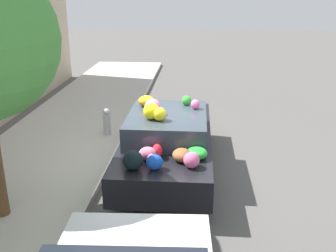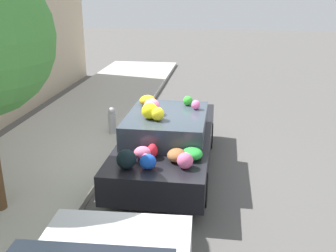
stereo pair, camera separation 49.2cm
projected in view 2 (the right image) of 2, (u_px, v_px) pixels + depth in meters
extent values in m
plane|color=#565451|center=(160.00, 169.00, 8.59)|extent=(60.00, 60.00, 0.00)
cube|color=#B2ADA3|center=(43.00, 159.00, 8.93)|extent=(24.00, 3.20, 0.14)
cylinder|color=#B2B2B7|center=(112.00, 123.00, 10.23)|extent=(0.20, 0.20, 0.55)
sphere|color=#B2B2B7|center=(112.00, 111.00, 10.12)|extent=(0.18, 0.18, 0.18)
cube|color=black|center=(168.00, 144.00, 8.37)|extent=(4.44, 1.79, 0.55)
cube|color=#333D47|center=(167.00, 125.00, 8.03)|extent=(2.00, 1.58, 0.47)
cylinder|color=black|center=(143.00, 132.00, 9.85)|extent=(0.63, 0.18, 0.63)
cylinder|color=black|center=(209.00, 136.00, 9.63)|extent=(0.63, 0.18, 0.63)
cylinder|color=black|center=(114.00, 184.00, 7.29)|extent=(0.63, 0.18, 0.63)
cylinder|color=black|center=(202.00, 190.00, 7.07)|extent=(0.63, 0.18, 0.63)
ellipsoid|color=pink|center=(196.00, 105.00, 8.20)|extent=(0.22, 0.22, 0.20)
sphere|color=#8E6039|center=(175.00, 112.00, 9.08)|extent=(0.35, 0.35, 0.30)
sphere|color=green|center=(188.00, 101.00, 8.48)|extent=(0.26, 0.26, 0.21)
sphere|color=#965E28|center=(192.00, 116.00, 9.00)|extent=(0.26, 0.26, 0.19)
ellipsoid|color=#975F34|center=(177.00, 155.00, 6.88)|extent=(0.40, 0.34, 0.22)
ellipsoid|color=pink|center=(143.00, 153.00, 6.92)|extent=(0.28, 0.33, 0.25)
ellipsoid|color=green|center=(192.00, 154.00, 6.95)|extent=(0.52, 0.51, 0.21)
ellipsoid|color=black|center=(164.00, 106.00, 9.78)|extent=(0.34, 0.38, 0.17)
sphere|color=yellow|center=(150.00, 111.00, 7.60)|extent=(0.40, 0.40, 0.32)
sphere|color=pink|center=(152.00, 107.00, 7.86)|extent=(0.45, 0.45, 0.32)
sphere|color=black|center=(126.00, 159.00, 6.57)|extent=(0.42, 0.42, 0.34)
ellipsoid|color=brown|center=(175.00, 114.00, 9.07)|extent=(0.39, 0.36, 0.24)
sphere|color=pink|center=(185.00, 161.00, 6.60)|extent=(0.39, 0.39, 0.28)
sphere|color=yellow|center=(157.00, 114.00, 7.51)|extent=(0.36, 0.36, 0.26)
ellipsoid|color=orange|center=(148.00, 100.00, 8.46)|extent=(0.48, 0.49, 0.23)
sphere|color=blue|center=(167.00, 105.00, 9.92)|extent=(0.19, 0.19, 0.14)
ellipsoid|color=blue|center=(148.00, 162.00, 6.57)|extent=(0.27, 0.32, 0.27)
ellipsoid|color=#F7A023|center=(152.00, 106.00, 8.02)|extent=(0.36, 0.34, 0.24)
ellipsoid|color=#AE3DB3|center=(175.00, 155.00, 6.99)|extent=(0.24, 0.25, 0.15)
ellipsoid|color=red|center=(152.00, 151.00, 7.00)|extent=(0.26, 0.19, 0.26)
ellipsoid|color=pink|center=(146.00, 158.00, 6.80)|extent=(0.22, 0.19, 0.18)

